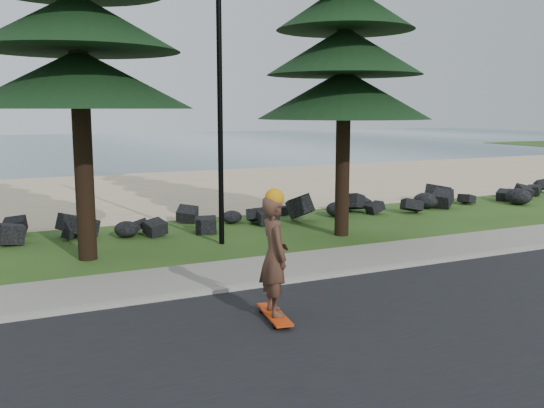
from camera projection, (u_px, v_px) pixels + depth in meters
name	position (u px, v px, depth m)	size (l,w,h in m)	color
ground	(273.00, 272.00, 13.35)	(160.00, 160.00, 0.00)	#244515
road	(399.00, 342.00, 9.33)	(160.00, 7.00, 0.02)	black
kerb	(292.00, 281.00, 12.54)	(160.00, 0.20, 0.10)	#A19D91
sidewalk	(269.00, 269.00, 13.52)	(160.00, 2.00, 0.08)	gray
beach_sand	(130.00, 192.00, 26.29)	(160.00, 15.00, 0.01)	tan
ocean	(48.00, 146.00, 58.86)	(160.00, 58.00, 0.01)	#355565
seawall_boulders	(194.00, 228.00, 18.35)	(60.00, 2.40, 1.10)	black
lamp_post	(220.00, 87.00, 15.56)	(0.25, 0.14, 8.14)	black
skateboarder	(274.00, 256.00, 10.13)	(0.59, 1.24, 2.26)	red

